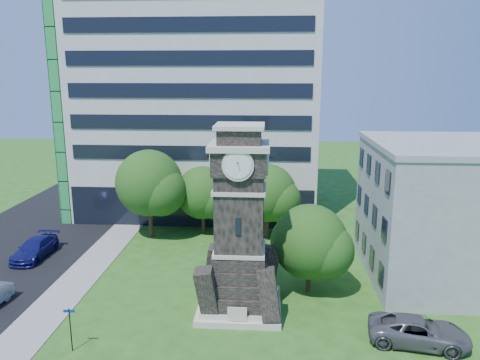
# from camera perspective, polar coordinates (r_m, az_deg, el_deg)

# --- Properties ---
(ground) EXTENTS (160.00, 160.00, 0.00)m
(ground) POSITION_cam_1_polar(r_m,az_deg,el_deg) (30.83, -6.11, -16.83)
(ground) COLOR #265518
(ground) RESTS_ON ground
(sidewalk) EXTENTS (3.00, 70.00, 0.06)m
(sidewalk) POSITION_cam_1_polar(r_m,az_deg,el_deg) (37.70, -19.44, -11.68)
(sidewalk) COLOR gray
(sidewalk) RESTS_ON ground
(clock_tower) EXTENTS (5.40, 5.40, 12.22)m
(clock_tower) POSITION_cam_1_polar(r_m,az_deg,el_deg) (30.10, -0.03, -6.44)
(clock_tower) COLOR beige
(clock_tower) RESTS_ON ground
(office_tall) EXTENTS (26.20, 15.11, 28.60)m
(office_tall) POSITION_cam_1_polar(r_m,az_deg,el_deg) (52.80, -5.13, 11.78)
(office_tall) COLOR silver
(office_tall) RESTS_ON ground
(office_low) EXTENTS (15.20, 12.20, 10.40)m
(office_low) POSITION_cam_1_polar(r_m,az_deg,el_deg) (38.82, 26.54, -3.48)
(office_low) COLOR #A1A3A6
(office_low) RESTS_ON ground
(car_street_north) EXTENTS (2.34, 5.47, 1.57)m
(car_street_north) POSITION_cam_1_polar(r_m,az_deg,el_deg) (43.46, -23.73, -7.66)
(car_street_north) COLOR navy
(car_street_north) RESTS_ON ground
(car_east_lot) EXTENTS (6.03, 3.55, 1.57)m
(car_east_lot) POSITION_cam_1_polar(r_m,az_deg,el_deg) (30.02, 20.95, -16.84)
(car_east_lot) COLOR #58575D
(car_east_lot) RESTS_ON ground
(park_bench) EXTENTS (1.96, 0.52, 1.01)m
(park_bench) POSITION_cam_1_polar(r_m,az_deg,el_deg) (32.12, 0.05, -14.36)
(park_bench) COLOR black
(park_bench) RESTS_ON ground
(street_sign) EXTENTS (0.63, 0.06, 2.61)m
(street_sign) POSITION_cam_1_polar(r_m,az_deg,el_deg) (28.75, -19.99, -16.22)
(street_sign) COLOR black
(street_sign) RESTS_ON ground
(tree_nw) EXTENTS (6.82, 6.20, 8.38)m
(tree_nw) POSITION_cam_1_polar(r_m,az_deg,el_deg) (44.23, -10.90, -0.62)
(tree_nw) COLOR #332114
(tree_nw) RESTS_ON ground
(tree_nc) EXTENTS (5.59, 5.08, 6.58)m
(tree_nc) POSITION_cam_1_polar(r_m,az_deg,el_deg) (44.98, -4.48, -1.74)
(tree_nc) COLOR #332114
(tree_nc) RESTS_ON ground
(tree_ne) EXTENTS (5.98, 5.43, 7.10)m
(tree_ne) POSITION_cam_1_polar(r_m,az_deg,el_deg) (43.48, 3.41, -1.81)
(tree_ne) COLOR #332114
(tree_ne) RESTS_ON ground
(tree_east) EXTENTS (5.79, 5.26, 6.40)m
(tree_east) POSITION_cam_1_polar(r_m,az_deg,el_deg) (33.34, 8.62, -7.66)
(tree_east) COLOR #332114
(tree_east) RESTS_ON ground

